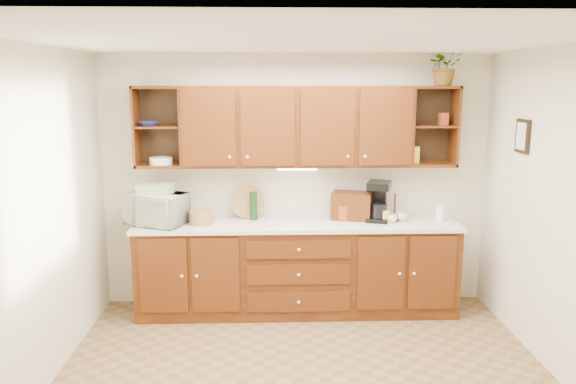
{
  "coord_description": "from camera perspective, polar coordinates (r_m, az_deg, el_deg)",
  "views": [
    {
      "loc": [
        -0.27,
        -4.02,
        2.31
      ],
      "look_at": [
        -0.1,
        1.15,
        1.31
      ],
      "focal_mm": 35.0,
      "sensor_mm": 36.0,
      "label": 1
    }
  ],
  "objects": [
    {
      "name": "bowl_stack",
      "position": [
        5.72,
        -13.96,
        6.76
      ],
      "size": [
        0.24,
        0.24,
        0.04
      ],
      "primitive_type": "imported",
      "rotation": [
        0.0,
        0.0,
        -0.38
      ],
      "color": "navy",
      "rests_on": "upper_cabinets"
    },
    {
      "name": "ceiling",
      "position": [
        4.04,
        2.07,
        15.07
      ],
      "size": [
        4.0,
        4.0,
        0.0
      ],
      "primitive_type": "plane",
      "rotation": [
        3.14,
        0.0,
        0.0
      ],
      "color": "white",
      "rests_on": "back_wall"
    },
    {
      "name": "left_wall",
      "position": [
        4.49,
        -24.5,
        -3.05
      ],
      "size": [
        0.0,
        3.5,
        3.5
      ],
      "primitive_type": "plane",
      "rotation": [
        1.57,
        0.0,
        1.57
      ],
      "color": "beige",
      "rests_on": "floor"
    },
    {
      "name": "wicker_basket",
      "position": [
        5.61,
        -8.83,
        -2.61
      ],
      "size": [
        0.27,
        0.27,
        0.13
      ],
      "primitive_type": "cylinder",
      "rotation": [
        0.0,
        0.0,
        -0.22
      ],
      "color": "#A07743",
      "rests_on": "countertop"
    },
    {
      "name": "towel_stack",
      "position": [
        5.64,
        -13.33,
        0.32
      ],
      "size": [
        0.36,
        0.29,
        0.09
      ],
      "primitive_type": "cube",
      "rotation": [
        0.0,
        0.0,
        -0.21
      ],
      "color": "#D9CF66",
      "rests_on": "microwave"
    },
    {
      "name": "framed_picture",
      "position": [
        5.43,
        22.74,
        5.26
      ],
      "size": [
        0.03,
        0.24,
        0.3
      ],
      "primitive_type": "cube",
      "color": "black",
      "rests_on": "right_wall"
    },
    {
      "name": "countertop",
      "position": [
        5.64,
        0.94,
        -3.31
      ],
      "size": [
        3.24,
        0.64,
        0.04
      ],
      "primitive_type": "cube",
      "color": "silver",
      "rests_on": "base_cabinets"
    },
    {
      "name": "plate_stack",
      "position": [
        5.73,
        -12.78,
        3.11
      ],
      "size": [
        0.23,
        0.23,
        0.07
      ],
      "primitive_type": "cylinder",
      "rotation": [
        0.0,
        0.0,
        0.02
      ],
      "color": "white",
      "rests_on": "upper_cabinets"
    },
    {
      "name": "potted_plant",
      "position": [
        5.81,
        15.65,
        12.25
      ],
      "size": [
        0.41,
        0.38,
        0.38
      ],
      "primitive_type": "imported",
      "rotation": [
        0.0,
        0.0,
        0.28
      ],
      "color": "#999999",
      "rests_on": "upper_cabinets"
    },
    {
      "name": "mug_tree",
      "position": [
        5.79,
        10.76,
        -2.46
      ],
      "size": [
        0.22,
        0.24,
        0.28
      ],
      "rotation": [
        0.0,
        0.0,
        -0.03
      ],
      "color": "#331305",
      "rests_on": "countertop"
    },
    {
      "name": "pantry_box_yellow",
      "position": [
        5.8,
        12.71,
        3.71
      ],
      "size": [
        0.1,
        0.08,
        0.17
      ],
      "primitive_type": "cube",
      "rotation": [
        0.0,
        0.0,
        -0.12
      ],
      "color": "yellow",
      "rests_on": "upper_cabinets"
    },
    {
      "name": "base_cabinets",
      "position": [
        5.78,
        0.92,
        -7.8
      ],
      "size": [
        3.2,
        0.6,
        0.9
      ],
      "primitive_type": "cube",
      "color": "#331305",
      "rests_on": "floor"
    },
    {
      "name": "woven_tray",
      "position": [
        5.83,
        -4.09,
        -2.56
      ],
      "size": [
        0.35,
        0.1,
        0.34
      ],
      "primitive_type": "cylinder",
      "rotation": [
        1.36,
        0.0,
        0.03
      ],
      "color": "#A07743",
      "rests_on": "countertop"
    },
    {
      "name": "floor",
      "position": [
        4.64,
        1.83,
        -18.88
      ],
      "size": [
        4.0,
        4.0,
        0.0
      ],
      "primitive_type": "plane",
      "color": "olive",
      "rests_on": "ground"
    },
    {
      "name": "coffee_maker",
      "position": [
        5.76,
        9.15,
        -0.97
      ],
      "size": [
        0.29,
        0.34,
        0.4
      ],
      "rotation": [
        0.0,
        0.0,
        -0.32
      ],
      "color": "black",
      "rests_on": "countertop"
    },
    {
      "name": "back_wall",
      "position": [
        5.86,
        0.81,
        1.04
      ],
      "size": [
        4.0,
        0.0,
        4.0
      ],
      "primitive_type": "plane",
      "rotation": [
        1.57,
        0.0,
        0.0
      ],
      "color": "beige",
      "rests_on": "floor"
    },
    {
      "name": "microwave",
      "position": [
        5.68,
        -13.24,
        -1.69
      ],
      "size": [
        0.66,
        0.56,
        0.31
      ],
      "primitive_type": "imported",
      "rotation": [
        0.0,
        0.0,
        -0.38
      ],
      "color": "beige",
      "rests_on": "countertop"
    },
    {
      "name": "bread_box",
      "position": [
        5.78,
        6.5,
        -1.4
      ],
      "size": [
        0.45,
        0.35,
        0.28
      ],
      "primitive_type": "cube",
      "rotation": [
        0.0,
        0.0,
        -0.28
      ],
      "color": "#331305",
      "rests_on": "countertop"
    },
    {
      "name": "canister_white",
      "position": [
        5.87,
        15.18,
        -2.12
      ],
      "size": [
        0.1,
        0.1,
        0.16
      ],
      "primitive_type": "cylinder",
      "rotation": [
        0.0,
        0.0,
        0.23
      ],
      "color": "white",
      "rests_on": "countertop"
    },
    {
      "name": "right_wall",
      "position": [
        4.73,
        26.95,
        -2.59
      ],
      "size": [
        0.0,
        3.5,
        3.5
      ],
      "primitive_type": "plane",
      "rotation": [
        1.57,
        0.0,
        -1.57
      ],
      "color": "beige",
      "rests_on": "floor"
    },
    {
      "name": "upper_cabinets",
      "position": [
        5.63,
        1.0,
        6.71
      ],
      "size": [
        3.2,
        0.33,
        0.8
      ],
      "color": "#331305",
      "rests_on": "back_wall"
    },
    {
      "name": "undercabinet_light",
      "position": [
        5.62,
        0.91,
        2.37
      ],
      "size": [
        0.4,
        0.05,
        0.02
      ],
      "primitive_type": "cube",
      "color": "white",
      "rests_on": "upper_cabinets"
    },
    {
      "name": "canister_yellow",
      "position": [
        5.71,
        9.88,
        -2.45
      ],
      "size": [
        0.12,
        0.12,
        0.12
      ],
      "primitive_type": "cylinder",
      "rotation": [
        0.0,
        0.0,
        0.35
      ],
      "color": "yellow",
      "rests_on": "countertop"
    },
    {
      "name": "canister_red",
      "position": [
        5.72,
        5.67,
        -2.14
      ],
      "size": [
        0.16,
        0.16,
        0.16
      ],
      "primitive_type": "cylinder",
      "rotation": [
        0.0,
        0.0,
        0.41
      ],
      "color": "#9A3016",
      "rests_on": "countertop"
    },
    {
      "name": "wine_bottle",
      "position": [
        5.73,
        -3.52,
        -1.43
      ],
      "size": [
        0.1,
        0.1,
        0.28
      ],
      "primitive_type": "cylinder",
      "rotation": [
        0.0,
        0.0,
        0.32
      ],
      "color": "black",
      "rests_on": "countertop"
    },
    {
      "name": "pantry_box_red",
      "position": [
        5.85,
        15.51,
        7.15
      ],
      "size": [
        0.09,
        0.08,
        0.12
      ],
      "primitive_type": "cube",
      "rotation": [
        0.0,
        0.0,
        0.14
      ],
      "color": "#9A3016",
      "rests_on": "upper_cabinets"
    }
  ]
}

